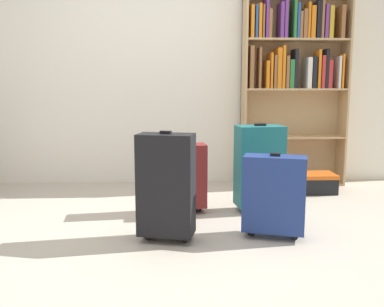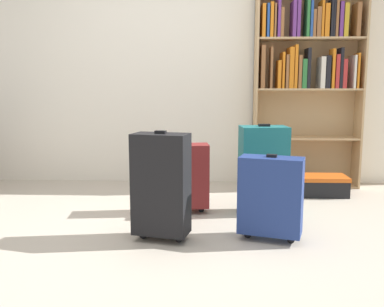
{
  "view_description": "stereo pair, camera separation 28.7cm",
  "coord_description": "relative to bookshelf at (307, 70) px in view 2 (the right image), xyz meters",
  "views": [
    {
      "loc": [
        0.06,
        -2.91,
        1.06
      ],
      "look_at": [
        0.22,
        0.33,
        0.55
      ],
      "focal_mm": 39.73,
      "sensor_mm": 36.0,
      "label": 1
    },
    {
      "loc": [
        0.35,
        -2.91,
        1.06
      ],
      "look_at": [
        0.22,
        0.33,
        0.55
      ],
      "focal_mm": 39.73,
      "sensor_mm": 36.0,
      "label": 2
    }
  ],
  "objects": [
    {
      "name": "suitcase_dark_red",
      "position": [
        -1.23,
        -1.05,
        -0.92
      ],
      "size": [
        0.43,
        0.25,
        0.61
      ],
      "color": "maroon",
      "rests_on": "ground"
    },
    {
      "name": "suitcase_navy_blue",
      "position": [
        -0.59,
        -1.7,
        -0.92
      ],
      "size": [
        0.47,
        0.31,
        0.61
      ],
      "color": "navy",
      "rests_on": "ground"
    },
    {
      "name": "suitcase_black",
      "position": [
        -1.35,
        -1.73,
        -0.84
      ],
      "size": [
        0.42,
        0.29,
        0.77
      ],
      "color": "black",
      "rests_on": "ground"
    },
    {
      "name": "bookshelf",
      "position": [
        0.0,
        0.0,
        0.0
      ],
      "size": [
        1.11,
        0.28,
        2.05
      ],
      "color": "tan",
      "rests_on": "ground"
    },
    {
      "name": "back_wall",
      "position": [
        -1.37,
        0.19,
        0.06
      ],
      "size": [
        5.91,
        0.1,
        2.6
      ],
      "primitive_type": "cube",
      "color": "silver",
      "rests_on": "ground"
    },
    {
      "name": "storage_box",
      "position": [
        0.11,
        -0.42,
        -1.14
      ],
      "size": [
        0.45,
        0.3,
        0.2
      ],
      "color": "black",
      "rests_on": "ground"
    },
    {
      "name": "ground_plane",
      "position": [
        -1.37,
        -1.65,
        -1.24
      ],
      "size": [
        10.33,
        10.33,
        0.0
      ],
      "primitive_type": "plane",
      "color": "#B2A899"
    },
    {
      "name": "suitcase_teal",
      "position": [
        -0.56,
        -1.04,
        -0.85
      ],
      "size": [
        0.41,
        0.29,
        0.76
      ],
      "color": "#19666B",
      "rests_on": "ground"
    }
  ]
}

